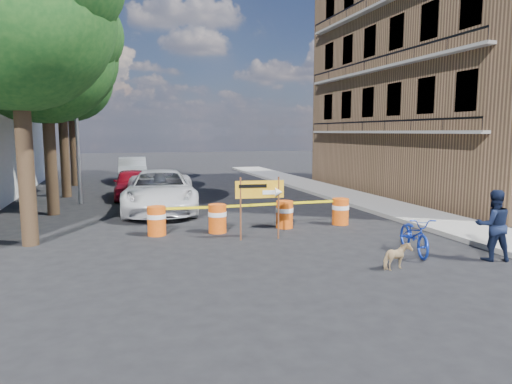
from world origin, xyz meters
TOP-DOWN VIEW (x-y plane):
  - ground at (0.00, 0.00)m, footprint 120.00×120.00m
  - sidewalk_east at (6.20, 6.00)m, footprint 2.40×40.00m
  - apartment_building at (12.00, 8.00)m, footprint 8.00×16.00m
  - tree_near at (-6.73, 2.00)m, footprint 5.46×5.20m
  - tree_mid_a at (-6.74, 7.00)m, footprint 5.25×5.00m
  - tree_mid_b at (-6.73, 12.00)m, footprint 5.67×5.40m
  - tree_far at (-6.74, 17.00)m, footprint 5.04×4.80m
  - streetlamp at (-5.93, 9.50)m, footprint 1.25×0.18m
  - barrel_far_left at (-3.30, 2.21)m, footprint 0.58×0.58m
  - barrel_mid_left at (-1.44, 2.04)m, footprint 0.58×0.58m
  - barrel_mid_right at (0.83, 2.10)m, footprint 0.58×0.58m
  - barrel_far_right at (2.86, 2.06)m, footprint 0.58×0.58m
  - detour_sign at (-0.26, 0.74)m, footprint 1.44×0.32m
  - pedestrian at (4.40, -2.99)m, footprint 1.03×0.91m
  - bicycle at (2.95, -1.89)m, footprint 0.89×1.13m
  - dog at (1.69, -3.00)m, footprint 0.79×0.53m
  - suv_white at (-2.80, 6.51)m, footprint 3.29×6.17m
  - sedan_red at (-3.75, 10.65)m, footprint 1.73×4.15m
  - sedan_silver at (-3.47, 17.97)m, footprint 1.79×4.80m

SIDE VIEW (x-z plane):
  - ground at x=0.00m, z-range 0.00..0.00m
  - sidewalk_east at x=6.20m, z-range 0.00..0.15m
  - dog at x=1.69m, z-range 0.00..0.61m
  - barrel_far_left at x=-3.30m, z-range 0.02..0.92m
  - barrel_mid_left at x=-1.44m, z-range 0.02..0.92m
  - barrel_mid_right at x=0.83m, z-range 0.02..0.92m
  - barrel_far_right at x=2.86m, z-range 0.02..0.92m
  - sedan_red at x=-3.75m, z-range 0.00..1.40m
  - sedan_silver at x=-3.47m, z-range 0.00..1.57m
  - suv_white at x=-2.80m, z-range 0.00..1.65m
  - pedestrian at x=4.40m, z-range 0.00..1.76m
  - bicycle at x=2.95m, z-range 0.00..1.89m
  - detour_sign at x=-0.26m, z-range 0.43..2.29m
  - streetlamp at x=-5.93m, z-range 0.38..8.38m
  - apartment_building at x=12.00m, z-range 0.00..12.00m
  - tree_mid_a at x=-6.74m, z-range 1.67..10.34m
  - tree_far at x=-6.74m, z-range 1.80..10.64m
  - tree_near at x=-6.73m, z-range 1.79..10.94m
  - tree_mid_b at x=-6.73m, z-range 1.90..11.53m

